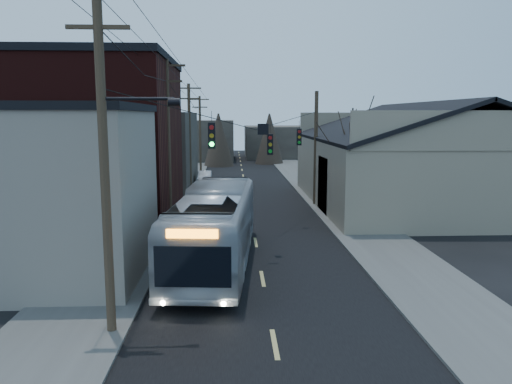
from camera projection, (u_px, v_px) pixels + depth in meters
The scene contains 14 objects.
ground at pixel (281, 380), 12.80m from camera, with size 160.00×160.00×0.00m, color black.
road_surface at pixel (247, 195), 42.42m from camera, with size 9.00×110.00×0.02m, color black.
sidewalk_left at pixel (170, 195), 42.10m from camera, with size 4.00×110.00×0.12m, color #474744.
sidewalk_right at pixel (322, 194), 42.72m from camera, with size 4.00×110.00×0.12m, color #474744.
building_clapboard at pixel (45, 194), 20.73m from camera, with size 8.00×8.00×7.00m, color gray.
building_brick at pixel (92, 143), 31.31m from camera, with size 10.00×12.00×10.00m, color black.
building_left_far at pixel (145, 150), 47.36m from camera, with size 9.00×14.00×7.00m, color #342E29.
warehouse at pixel (420, 169), 37.69m from camera, with size 16.16×20.60×7.73m.
building_far_left at pixel (201, 140), 76.23m from camera, with size 10.00×12.00×6.00m, color #342E29.
building_far_right at pixel (282, 142), 81.86m from camera, with size 12.00×14.00×5.00m, color #342E29.
bare_tree at pixel (351, 164), 32.31m from camera, with size 0.40×0.40×7.20m, color black.
utility_lines at pixel (206, 140), 35.74m from camera, with size 11.24×45.28×10.50m.
bus at pixel (215, 227), 22.48m from camera, with size 2.94×12.58×3.50m, color #A2A7AE.
parked_car at pixel (205, 177), 49.75m from camera, with size 1.31×3.77×1.24m, color #B6B9BF.
Camera 1 is at (-1.22, -11.87, 6.72)m, focal length 35.00 mm.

